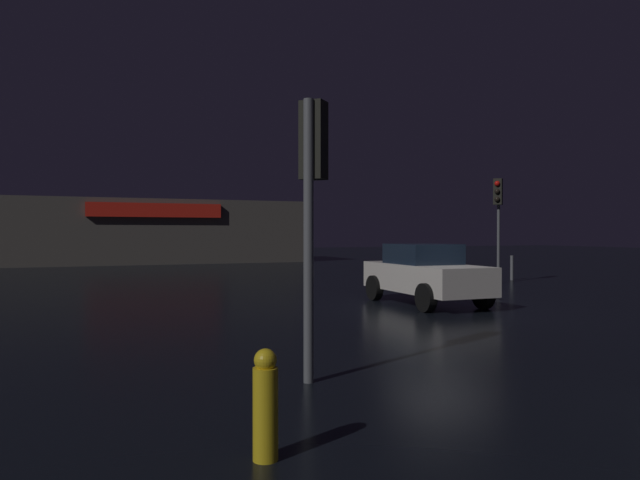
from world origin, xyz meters
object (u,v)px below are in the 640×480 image
object	(u,v)px
store_building	(150,232)
traffic_signal_opposite	(498,204)
traffic_signal_cross_left	(312,177)
car_far	(425,273)
fire_hydrant	(265,405)

from	to	relation	value
store_building	traffic_signal_opposite	world-z (taller)	store_building
traffic_signal_cross_left	car_far	xyz separation A→B (m)	(5.91, 6.52, -1.85)
traffic_signal_opposite	traffic_signal_cross_left	xyz separation A→B (m)	(-11.99, -10.91, -0.37)
traffic_signal_cross_left	fire_hydrant	xyz separation A→B (m)	(-1.37, -2.37, -2.21)
traffic_signal_cross_left	fire_hydrant	bearing A→B (deg)	-120.12
store_building	traffic_signal_cross_left	size ratio (longest dim) A/B	5.26
store_building	fire_hydrant	world-z (taller)	store_building
store_building	car_far	distance (m)	26.54
store_building	car_far	bearing A→B (deg)	-80.16
store_building	fire_hydrant	size ratio (longest dim) A/B	20.20
store_building	car_far	world-z (taller)	store_building
traffic_signal_opposite	traffic_signal_cross_left	bearing A→B (deg)	-137.71
traffic_signal_cross_left	fire_hydrant	distance (m)	3.52
traffic_signal_cross_left	fire_hydrant	world-z (taller)	traffic_signal_cross_left
car_far	traffic_signal_opposite	bearing A→B (deg)	35.82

